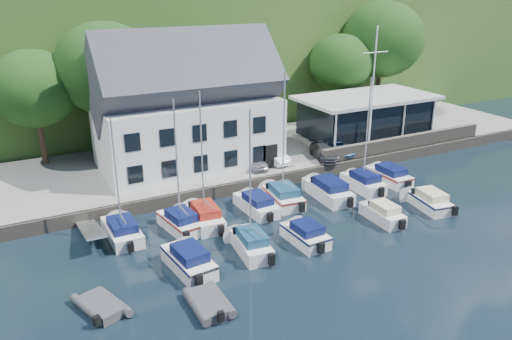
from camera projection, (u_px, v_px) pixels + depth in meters
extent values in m
plane|color=black|center=(387.00, 240.00, 31.39)|extent=(180.00, 180.00, 0.00)
cube|color=gray|center=(258.00, 154.00, 45.75)|extent=(60.00, 13.00, 1.00)
cube|color=#5F574C|center=(295.00, 177.00, 40.35)|extent=(60.00, 0.30, 1.00)
cube|color=#2A5720|center=(129.00, 31.00, 80.11)|extent=(160.00, 75.00, 16.00)
cube|color=#5F574C|center=(405.00, 142.00, 45.49)|extent=(18.00, 0.50, 1.20)
imported|color=#AFAFB4|center=(254.00, 160.00, 40.84)|extent=(1.89, 3.68, 1.20)
imported|color=silver|center=(272.00, 155.00, 42.01)|extent=(1.65, 3.98, 1.28)
imported|color=#303035|center=(324.00, 152.00, 42.86)|extent=(2.61, 4.32, 1.17)
imported|color=#305993|center=(337.00, 147.00, 44.04)|extent=(1.47, 3.57, 1.21)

